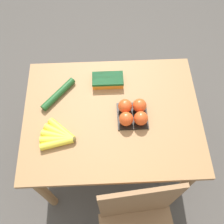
% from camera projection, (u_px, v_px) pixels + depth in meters
% --- Properties ---
extents(ground_plane, '(12.00, 12.00, 0.00)m').
position_uv_depth(ground_plane, '(112.00, 157.00, 2.18)').
color(ground_plane, '#4C4742').
extents(dining_table, '(1.03, 0.80, 0.74)m').
position_uv_depth(dining_table, '(112.00, 124.00, 1.64)').
color(dining_table, '#9E7044').
rests_on(dining_table, ground_plane).
extents(banana_bunch, '(0.20, 0.19, 0.04)m').
position_uv_depth(banana_bunch, '(59.00, 136.00, 1.44)').
color(banana_bunch, brown).
rests_on(banana_bunch, dining_table).
extents(tomato_pack, '(0.18, 0.18, 0.09)m').
position_uv_depth(tomato_pack, '(133.00, 113.00, 1.48)').
color(tomato_pack, black).
rests_on(tomato_pack, dining_table).
extents(carrot_bag, '(0.19, 0.10, 0.05)m').
position_uv_depth(carrot_bag, '(108.00, 80.00, 1.61)').
color(carrot_bag, orange).
rests_on(carrot_bag, dining_table).
extents(cucumber_near, '(0.20, 0.22, 0.04)m').
position_uv_depth(cucumber_near, '(58.00, 94.00, 1.57)').
color(cucumber_near, '#1E5123').
rests_on(cucumber_near, dining_table).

